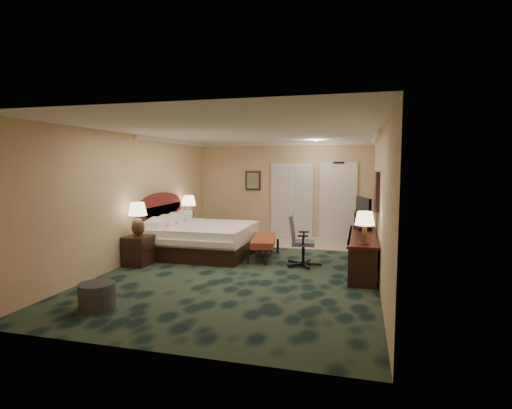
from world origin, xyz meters
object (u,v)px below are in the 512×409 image
(ottoman, at_px, (97,296))
(minibar, at_px, (363,227))
(bed_bench, at_px, (264,248))
(bed, at_px, (204,240))
(nightstand_near, at_px, (138,251))
(desk, at_px, (362,253))
(desk_chair, at_px, (303,241))
(nightstand_far, at_px, (188,232))
(tv, at_px, (363,213))
(lamp_far, at_px, (189,209))
(lamp_near, at_px, (138,220))

(ottoman, bearing_deg, minibar, 58.07)
(bed_bench, xyz_separation_m, minibar, (2.11, 2.33, 0.18))
(bed, height_order, nightstand_near, bed)
(desk, distance_m, desk_chair, 1.18)
(nightstand_far, bearing_deg, ottoman, -80.81)
(tv, bearing_deg, lamp_far, 149.02)
(nightstand_near, relative_size, bed_bench, 0.43)
(nightstand_near, height_order, desk_chair, desk_chair)
(bed, height_order, lamp_far, lamp_far)
(desk, relative_size, minibar, 2.92)
(bed_bench, height_order, tv, tv)
(lamp_far, distance_m, tv, 4.60)
(lamp_near, relative_size, bed_bench, 0.50)
(ottoman, bearing_deg, desk, 40.13)
(bed, height_order, minibar, minibar)
(bed, height_order, lamp_near, lamp_near)
(nightstand_near, bearing_deg, tv, 17.89)
(bed_bench, height_order, desk, desk)
(nightstand_near, height_order, desk, desk)
(bed, height_order, desk, desk)
(bed, relative_size, tv, 2.48)
(nightstand_far, height_order, desk, desk)
(lamp_near, xyz_separation_m, ottoman, (0.74, -2.35, -0.77))
(bed_bench, height_order, minibar, minibar)
(minibar, bearing_deg, desk, -90.26)
(lamp_near, bearing_deg, bed_bench, 28.35)
(lamp_near, height_order, tv, tv)
(desk, bearing_deg, lamp_near, -170.31)
(nightstand_far, distance_m, desk, 4.82)
(desk, bearing_deg, lamp_far, 158.01)
(bed_bench, xyz_separation_m, desk_chair, (0.94, -0.43, 0.28))
(lamp_far, bearing_deg, desk, -21.99)
(lamp_far, bearing_deg, minibar, 12.89)
(nightstand_near, xyz_separation_m, lamp_near, (0.03, -0.03, 0.65))
(bed_bench, distance_m, desk, 2.16)
(desk_chair, distance_m, minibar, 3.00)
(desk_chair, bearing_deg, bed_bench, 148.88)
(minibar, bearing_deg, bed, -147.21)
(nightstand_far, height_order, bed_bench, nightstand_far)
(lamp_near, height_order, minibar, lamp_near)
(lamp_far, xyz_separation_m, desk_chair, (3.31, -1.74, -0.38))
(bed, relative_size, nightstand_far, 3.94)
(bed, height_order, tv, tv)
(nightstand_far, xyz_separation_m, lamp_far, (0.01, 0.03, 0.62))
(tv, height_order, minibar, tv)
(bed, bearing_deg, desk, -8.74)
(nightstand_far, bearing_deg, tv, -13.32)
(bed, relative_size, lamp_far, 3.08)
(bed, distance_m, minibar, 4.22)
(nightstand_far, relative_size, desk, 0.22)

